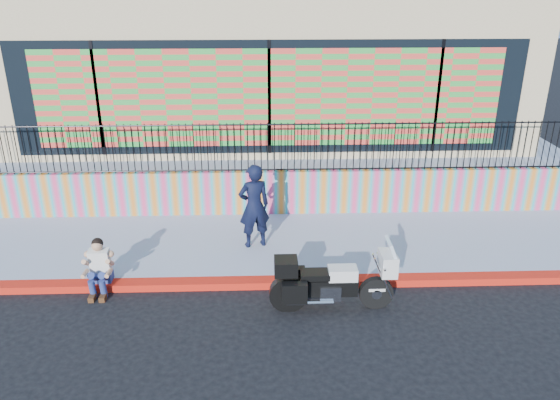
{
  "coord_description": "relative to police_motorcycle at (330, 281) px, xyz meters",
  "views": [
    {
      "loc": [
        -0.21,
        -9.28,
        5.65
      ],
      "look_at": [
        0.16,
        1.2,
        1.33
      ],
      "focal_mm": 35.0,
      "sensor_mm": 36.0,
      "label": 1
    }
  ],
  "objects": [
    {
      "name": "red_curb",
      "position": [
        -1.0,
        0.82,
        -0.5
      ],
      "size": [
        16.0,
        0.3,
        0.15
      ],
      "primitive_type": "cube",
      "color": "red",
      "rests_on": "ground"
    },
    {
      "name": "ground",
      "position": [
        -1.0,
        0.82,
        -0.58
      ],
      "size": [
        90.0,
        90.0,
        0.0
      ],
      "primitive_type": "plane",
      "color": "black",
      "rests_on": "ground"
    },
    {
      "name": "storefront_building",
      "position": [
        -1.0,
        8.95,
        2.67
      ],
      "size": [
        14.0,
        8.06,
        4.0
      ],
      "color": "tan",
      "rests_on": "elevated_platform"
    },
    {
      "name": "elevated_platform",
      "position": [
        -1.0,
        9.17,
        0.05
      ],
      "size": [
        16.0,
        10.0,
        1.25
      ],
      "primitive_type": "cube",
      "color": "#99A0B8",
      "rests_on": "ground"
    },
    {
      "name": "police_officer",
      "position": [
        -1.38,
        2.29,
        0.51
      ],
      "size": [
        0.78,
        0.63,
        1.87
      ],
      "primitive_type": "imported",
      "rotation": [
        0.0,
        0.0,
        3.44
      ],
      "color": "black",
      "rests_on": "sidewalk"
    },
    {
      "name": "sidewalk",
      "position": [
        -1.0,
        2.47,
        -0.5
      ],
      "size": [
        16.0,
        3.0,
        0.15
      ],
      "primitive_type": "cube",
      "color": "#99A0B8",
      "rests_on": "ground"
    },
    {
      "name": "seated_man",
      "position": [
        -4.33,
        0.7,
        -0.13
      ],
      "size": [
        0.54,
        0.71,
        1.06
      ],
      "color": "navy",
      "rests_on": "ground"
    },
    {
      "name": "mural_wall",
      "position": [
        -1.0,
        4.07,
        0.12
      ],
      "size": [
        16.0,
        0.2,
        1.1
      ],
      "primitive_type": "cube",
      "color": "#E73C74",
      "rests_on": "sidewalk"
    },
    {
      "name": "police_motorcycle",
      "position": [
        0.0,
        0.0,
        0.0
      ],
      "size": [
        2.22,
        0.73,
        1.38
      ],
      "color": "black",
      "rests_on": "ground"
    },
    {
      "name": "metal_fence",
      "position": [
        -1.0,
        4.07,
        1.27
      ],
      "size": [
        15.8,
        0.04,
        1.2
      ],
      "primitive_type": null,
      "color": "black",
      "rests_on": "mural_wall"
    }
  ]
}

